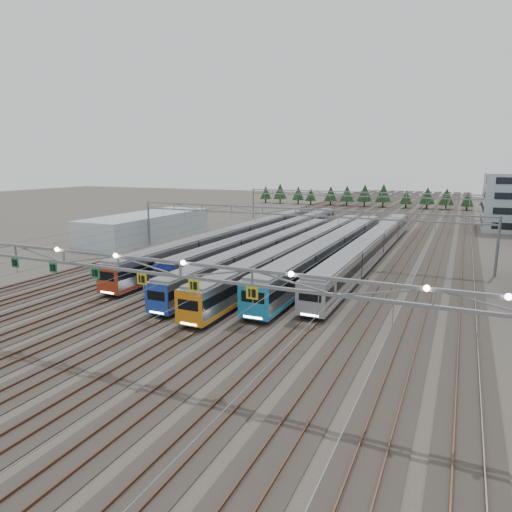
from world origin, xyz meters
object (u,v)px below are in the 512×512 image
at_px(train_a, 242,236).
at_px(train_b, 277,235).
at_px(gantry_far, 358,198).
at_px(train_c, 268,251).
at_px(gantry_mid, 296,218).
at_px(west_shed, 147,226).
at_px(gantry_near, 117,266).
at_px(train_d, 304,249).
at_px(train_e, 334,249).
at_px(train_f, 374,245).

distance_m(train_a, train_b, 6.65).
relative_size(train_b, gantry_far, 1.22).
bearing_deg(train_a, train_c, -47.29).
xyz_separation_m(gantry_mid, west_shed, (-33.37, 6.31, -3.98)).
height_order(train_a, gantry_near, gantry_near).
height_order(train_d, train_e, train_e).
height_order(gantry_mid, gantry_far, same).
distance_m(train_a, gantry_far, 42.46).
relative_size(train_a, train_f, 1.03).
height_order(train_b, gantry_mid, gantry_mid).
distance_m(train_b, gantry_mid, 12.19).
bearing_deg(gantry_mid, west_shed, 169.28).
height_order(gantry_mid, west_shed, gantry_mid).
bearing_deg(train_d, west_shed, 166.67).
bearing_deg(train_d, train_e, 0.63).
bearing_deg(train_b, gantry_mid, -53.62).
relative_size(train_a, gantry_mid, 1.20).
xyz_separation_m(gantry_near, west_shed, (-33.32, 46.43, -4.68)).
bearing_deg(west_shed, train_a, -5.28).
height_order(train_c, train_e, train_e).
bearing_deg(gantry_far, train_c, -92.55).
bearing_deg(gantry_far, train_d, -87.27).
distance_m(train_c, gantry_mid, 7.37).
height_order(train_f, gantry_mid, gantry_mid).
height_order(train_c, train_d, train_d).
bearing_deg(west_shed, train_c, -20.76).
height_order(train_e, gantry_mid, gantry_mid).
distance_m(train_d, west_shed, 36.60).
relative_size(train_d, gantry_far, 1.14).
height_order(train_a, train_f, train_a).
bearing_deg(train_f, gantry_far, 105.79).
xyz_separation_m(train_c, train_d, (4.50, 3.35, 0.08)).
bearing_deg(train_b, gantry_near, -82.25).
distance_m(train_a, train_c, 13.27).
height_order(gantry_near, gantry_mid, gantry_near).
bearing_deg(train_c, train_f, 38.40).
bearing_deg(train_a, train_b, 47.37).
bearing_deg(train_f, train_d, -140.78).
bearing_deg(train_c, train_a, 132.71).
bearing_deg(train_e, train_a, 160.58).
relative_size(train_b, train_c, 1.26).
xyz_separation_m(gantry_mid, gantry_far, (0.00, 45.00, 0.00)).
bearing_deg(train_d, gantry_far, 92.73).
bearing_deg(train_b, train_d, -51.43).
bearing_deg(train_e, west_shed, 168.19).
height_order(train_a, train_b, train_a).
xyz_separation_m(train_c, gantry_mid, (2.25, 5.48, 4.38)).
distance_m(gantry_mid, west_shed, 34.19).
bearing_deg(gantry_far, west_shed, -130.78).
xyz_separation_m(train_b, train_f, (18.00, -3.94, 0.15)).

